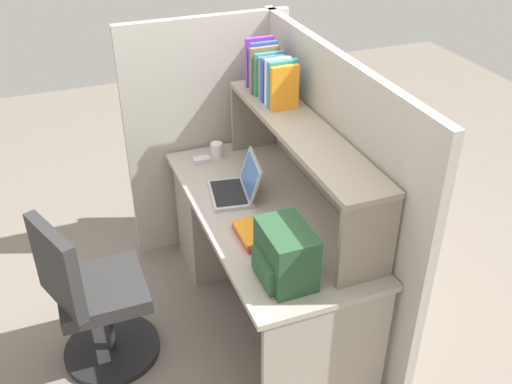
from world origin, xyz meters
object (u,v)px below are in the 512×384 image
at_px(laptop, 238,187).
at_px(backpack, 285,255).
at_px(paper_cup, 217,150).
at_px(computer_mouse, 202,160).
at_px(office_chair, 94,303).

relative_size(laptop, backpack, 1.16).
distance_m(laptop, paper_cup, 0.47).
bearing_deg(computer_mouse, paper_cup, 112.24).
relative_size(backpack, paper_cup, 3.29).
distance_m(paper_cup, office_chair, 1.19).
bearing_deg(computer_mouse, laptop, 13.48).
bearing_deg(backpack, computer_mouse, -177.83).
relative_size(laptop, office_chair, 0.38).
distance_m(backpack, computer_mouse, 1.17).
distance_m(computer_mouse, paper_cup, 0.12).
distance_m(laptop, computer_mouse, 0.44).
xyz_separation_m(computer_mouse, office_chair, (0.64, -0.79, -0.35)).
distance_m(computer_mouse, office_chair, 1.08).
xyz_separation_m(backpack, paper_cup, (-1.21, 0.07, -0.08)).
bearing_deg(office_chair, laptop, -97.66).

